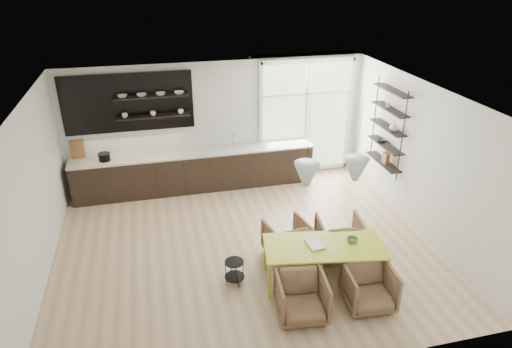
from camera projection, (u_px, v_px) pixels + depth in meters
name	position (u px, v px, depth m)	size (l,w,h in m)	color
room	(262.00, 151.00, 9.09)	(7.02, 6.01, 2.91)	#CFB38A
kitchen_run	(192.00, 165.00, 10.59)	(5.54, 0.69, 2.75)	black
right_shelving	(388.00, 130.00, 9.67)	(0.26, 1.22, 1.90)	black
dining_table	(324.00, 248.00, 7.46)	(2.07, 1.19, 0.71)	#C5D82B
armchair_back_left	(287.00, 239.00, 8.28)	(0.72, 0.74, 0.68)	brown
armchair_back_right	(339.00, 237.00, 8.28)	(0.78, 0.81, 0.73)	brown
armchair_front_left	(301.00, 297.00, 6.86)	(0.74, 0.76, 0.69)	brown
armchair_front_right	(369.00, 287.00, 7.07)	(0.73, 0.76, 0.69)	brown
wire_stool	(234.00, 269.00, 7.58)	(0.34, 0.34, 0.43)	black
table_book	(308.00, 246.00, 7.41)	(0.25, 0.34, 0.03)	white
table_bowl	(352.00, 240.00, 7.54)	(0.18, 0.18, 0.06)	#53754A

